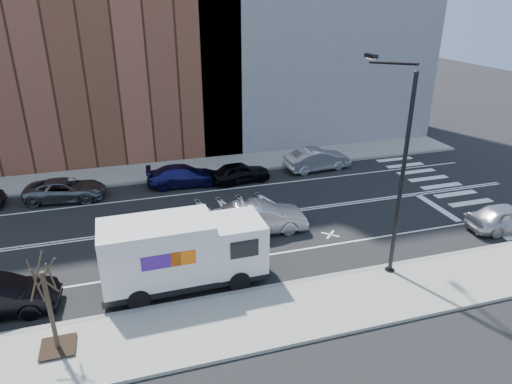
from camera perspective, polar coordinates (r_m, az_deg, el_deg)
ground at (r=25.67m, az=-6.17°, el=-3.80°), size 120.00×120.00×0.00m
sidewalk_near at (r=18.39m, az=-0.64°, el=-15.68°), size 44.00×3.60×0.15m
sidewalk_far at (r=33.63m, az=-9.10°, el=2.90°), size 44.00×3.60×0.15m
curb_near at (r=19.76m, az=-2.14°, el=-12.50°), size 44.00×0.25×0.17m
curb_far at (r=31.96m, az=-8.62°, el=1.85°), size 44.00×0.25×0.17m
crosswalk at (r=32.27m, az=22.90°, el=0.25°), size 3.00×14.00×0.01m
road_markings at (r=25.67m, az=-6.17°, el=-3.79°), size 40.00×8.60×0.01m
bldg_brick at (r=38.34m, az=-24.57°, el=20.44°), size 26.00×10.00×22.00m
streetlight at (r=20.17m, az=17.19°, el=3.25°), size 0.44×4.02×9.34m
street_tree at (r=17.69m, az=-24.15°, el=-14.27°), size 1.20×1.20×3.75m
fedex_van at (r=19.74m, az=-9.18°, el=-7.36°), size 7.02×2.58×3.19m
far_parked_c at (r=30.41m, az=-22.70°, el=0.27°), size 5.03×2.84×1.33m
far_parked_d at (r=30.59m, az=-9.06°, el=2.05°), size 4.89×2.26×1.39m
far_parked_e at (r=30.79m, az=-1.98°, el=2.47°), size 4.18×2.02×1.38m
far_parked_f at (r=33.27m, az=7.67°, el=4.07°), size 4.92×2.15×1.57m
driving_sedan at (r=24.19m, az=0.41°, el=-3.25°), size 5.10×2.03×1.65m
near_parked_front at (r=27.90m, az=28.87°, el=-2.80°), size 4.37×1.94×1.46m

